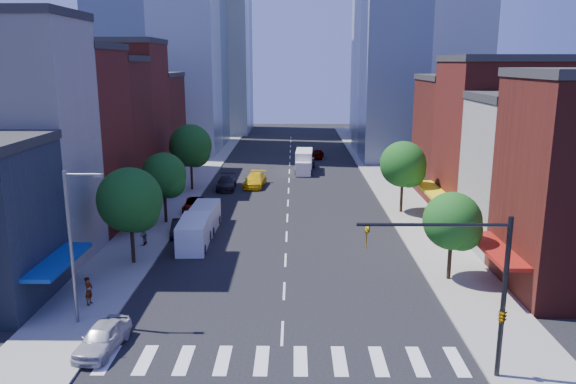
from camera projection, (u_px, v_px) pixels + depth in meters
The scene contains 31 objects.
ground at pixel (282, 333), 31.73m from camera, with size 220.00×220.00×0.00m, color black.
sidewalk_left at pixel (190, 183), 70.80m from camera, with size 5.00×120.00×0.15m, color gray.
sidewalk_right at pixel (388, 183), 70.54m from camera, with size 5.00×120.00×0.15m, color gray.
crosswalk at pixel (281, 361), 28.81m from camera, with size 19.00×3.00×0.01m, color silver.
bldg_left_1 at pixel (3, 144), 41.60m from camera, with size 12.00×8.00×18.00m, color silver.
bldg_left_2 at pixel (52, 142), 50.10m from camera, with size 12.00×9.00×16.00m, color maroon.
bldg_left_3 at pixel (87, 135), 58.49m from camera, with size 12.00×8.00×15.00m, color #4F1813.
bldg_left_4 at pixel (112, 118), 66.55m from camera, with size 12.00×9.00×17.00m, color maroon.
bldg_left_5 at pixel (135, 126), 76.25m from camera, with size 12.00×10.00×13.00m, color #4F1813.
bldg_right_1 at pixel (549, 177), 44.76m from camera, with size 12.00×8.00×12.00m, color silver.
bldg_right_2 at pixel (508, 143), 53.18m from camera, with size 12.00×10.00×15.00m, color maroon.
bldg_right_3 at pixel (475, 139), 63.15m from camera, with size 12.00×10.00×13.00m, color #4F1813.
traffic_signal at pixel (492, 298), 26.30m from camera, with size 7.24×2.24×8.00m.
streetlight at pixel (73, 238), 31.63m from camera, with size 2.25×0.25×9.00m.
tree_left_near at pixel (132, 202), 41.38m from camera, with size 4.80×4.80×7.30m.
tree_left_mid at pixel (165, 177), 52.17m from camera, with size 4.20×4.20×6.65m.
tree_left_far at pixel (192, 147), 65.66m from camera, with size 5.00×5.00×7.75m.
tree_right_near at pixel (455, 223), 38.37m from camera, with size 4.00×4.00×6.20m.
tree_right_far at pixel (405, 166), 55.75m from camera, with size 4.60×4.60×7.20m.
parked_car_front at pixel (102, 337), 29.71m from camera, with size 1.76×4.37×1.49m, color #B6B5BA.
parked_car_second at pixel (180, 227), 49.76m from camera, with size 1.36×3.91×1.29m, color black.
parked_car_third at pixel (195, 205), 57.50m from camera, with size 2.23×4.84×1.34m, color #999999.
parked_car_rear at pixel (226, 183), 67.46m from camera, with size 2.17×5.34×1.55m, color black.
cargo_van_near at pixel (194, 234), 46.07m from camera, with size 2.49×5.72×2.40m.
cargo_van_far at pixel (204, 218), 50.88m from camera, with size 2.31×5.51×2.34m.
taxi at pixel (255, 180), 68.81m from camera, with size 2.30×5.66×1.64m, color yellow.
traffic_car_oncoming at pixel (309, 162), 82.07m from camera, with size 1.44×4.12×1.36m, color black.
traffic_car_far at pixel (318, 154), 89.08m from camera, with size 1.70×4.23×1.44m, color #999999.
box_truck at pixel (304, 162), 77.81m from camera, with size 2.55×7.47×2.97m.
pedestrian_near at pixel (89, 291), 34.99m from camera, with size 0.66×0.43×1.80m, color #999999.
pedestrian_far at pixel (143, 235), 46.39m from camera, with size 0.83×0.64×1.70m, color #999999.
Camera 1 is at (0.64, -29.09, 14.99)m, focal length 35.00 mm.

